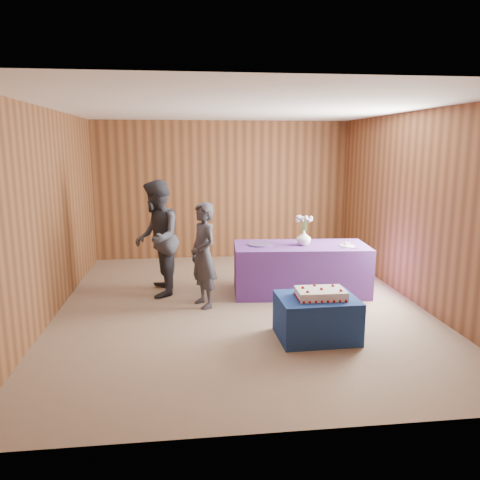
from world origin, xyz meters
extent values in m
plane|color=#8A725F|center=(0.00, 0.00, 0.00)|extent=(6.00, 6.00, 0.00)
cube|color=brown|center=(0.00, 3.00, 1.35)|extent=(5.00, 0.04, 2.70)
cube|color=brown|center=(0.00, -3.00, 1.35)|extent=(5.00, 0.04, 2.70)
cube|color=brown|center=(-2.50, 0.00, 1.35)|extent=(0.04, 6.00, 2.70)
cube|color=brown|center=(2.50, 0.00, 1.35)|extent=(0.04, 6.00, 2.70)
cube|color=white|center=(0.00, 0.00, 2.70)|extent=(5.00, 6.00, 0.04)
cube|color=navy|center=(0.75, -1.22, 0.25)|extent=(0.92, 0.72, 0.50)
cube|color=#693490|center=(0.98, 0.48, 0.38)|extent=(2.06, 1.05, 0.75)
cube|color=white|center=(0.78, -1.25, 0.55)|extent=(0.56, 0.38, 0.10)
sphere|color=#9A0B12|center=(0.50, -1.43, 0.51)|extent=(0.03, 0.03, 0.03)
sphere|color=#9A0B12|center=(1.05, -1.44, 0.51)|extent=(0.03, 0.03, 0.03)
sphere|color=#9A0B12|center=(0.51, -1.06, 0.51)|extent=(0.03, 0.03, 0.03)
sphere|color=#9A0B12|center=(1.06, -1.08, 0.51)|extent=(0.03, 0.03, 0.03)
sphere|color=#9A0B12|center=(0.62, -1.34, 0.62)|extent=(0.03, 0.03, 0.03)
cone|color=#114E1C|center=(0.64, -1.34, 0.61)|extent=(0.01, 0.02, 0.02)
sphere|color=#9A0B12|center=(0.93, -1.17, 0.62)|extent=(0.03, 0.03, 0.03)
cone|color=#114E1C|center=(0.95, -1.17, 0.61)|extent=(0.01, 0.02, 0.02)
sphere|color=#9A0B12|center=(0.78, -1.25, 0.62)|extent=(0.03, 0.03, 0.03)
cone|color=#114E1C|center=(0.81, -1.25, 0.61)|extent=(0.01, 0.02, 0.02)
imported|color=white|center=(1.02, 0.47, 0.86)|extent=(0.28, 0.28, 0.23)
cylinder|color=#2E6A2A|center=(1.06, 0.47, 1.06)|extent=(0.01, 0.01, 0.17)
sphere|color=#BB9ECD|center=(1.12, 0.47, 1.15)|extent=(0.06, 0.06, 0.06)
cylinder|color=#2E6A2A|center=(1.05, 0.49, 1.06)|extent=(0.01, 0.01, 0.17)
sphere|color=silver|center=(1.10, 0.52, 1.15)|extent=(0.06, 0.06, 0.06)
cylinder|color=#2E6A2A|center=(1.04, 0.50, 1.06)|extent=(0.01, 0.01, 0.17)
sphere|color=#BB9ECD|center=(1.07, 0.56, 1.15)|extent=(0.06, 0.06, 0.06)
cylinder|color=#2E6A2A|center=(1.02, 0.51, 1.06)|extent=(0.01, 0.01, 0.17)
sphere|color=silver|center=(1.02, 0.57, 1.15)|extent=(0.06, 0.06, 0.06)
cylinder|color=#2E6A2A|center=(1.00, 0.50, 1.06)|extent=(0.01, 0.01, 0.17)
sphere|color=#BB9ECD|center=(0.97, 0.56, 1.15)|extent=(0.06, 0.06, 0.06)
cylinder|color=#2E6A2A|center=(0.98, 0.49, 1.06)|extent=(0.01, 0.01, 0.17)
sphere|color=silver|center=(0.93, 0.52, 1.15)|extent=(0.06, 0.06, 0.06)
cylinder|color=#2E6A2A|center=(0.98, 0.47, 1.06)|extent=(0.01, 0.01, 0.17)
sphere|color=#BB9ECD|center=(0.91, 0.47, 1.15)|extent=(0.06, 0.06, 0.06)
cylinder|color=#2E6A2A|center=(0.98, 0.45, 1.06)|extent=(0.01, 0.01, 0.17)
sphere|color=silver|center=(0.93, 0.42, 1.15)|extent=(0.06, 0.06, 0.06)
cylinder|color=#2E6A2A|center=(1.00, 0.43, 1.06)|extent=(0.01, 0.01, 0.17)
sphere|color=#BB9ECD|center=(0.97, 0.38, 1.15)|extent=(0.06, 0.06, 0.06)
cylinder|color=#2E6A2A|center=(1.02, 0.43, 1.06)|extent=(0.01, 0.01, 0.17)
sphere|color=silver|center=(1.02, 0.37, 1.15)|extent=(0.06, 0.06, 0.06)
cylinder|color=#2E6A2A|center=(1.04, 0.43, 1.06)|extent=(0.01, 0.01, 0.17)
sphere|color=#BB9ECD|center=(1.07, 0.38, 1.15)|extent=(0.06, 0.06, 0.06)
cylinder|color=#2E6A2A|center=(1.05, 0.45, 1.06)|extent=(0.01, 0.01, 0.17)
sphere|color=silver|center=(1.10, 0.42, 1.15)|extent=(0.06, 0.06, 0.06)
cylinder|color=#55458B|center=(0.37, 0.55, 0.76)|extent=(0.39, 0.39, 0.02)
cylinder|color=white|center=(1.64, 0.31, 0.76)|extent=(0.28, 0.28, 0.01)
cube|color=white|center=(1.64, 0.31, 0.79)|extent=(0.07, 0.06, 0.05)
sphere|color=#9A0B12|center=(1.64, 0.29, 0.83)|extent=(0.02, 0.02, 0.02)
cube|color=#B0AFB4|center=(1.63, 0.16, 0.75)|extent=(0.26, 0.05, 0.00)
imported|color=#35343E|center=(-0.51, 0.05, 0.73)|extent=(0.53, 0.63, 1.47)
imported|color=#2F3038|center=(-1.17, 0.65, 0.87)|extent=(0.68, 0.86, 1.73)
camera|label=1|loc=(-0.75, -6.25, 2.22)|focal=35.00mm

